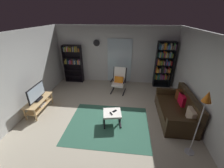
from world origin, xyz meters
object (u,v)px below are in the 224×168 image
object	(u,v)px
tv_stand	(39,103)
television	(36,93)
leather_sofa	(177,110)
ottoman	(112,114)
bookshelf_near_sofa	(164,63)
lounge_armchair	(119,79)
wall_clock	(97,43)
cell_phone	(115,111)
tv_remote	(111,114)
floor_lamp_by_sofa	(205,106)
bookshelf_near_tv	(73,61)

from	to	relation	value
tv_stand	television	bearing A→B (deg)	-58.66
leather_sofa	ottoman	bearing A→B (deg)	-166.23
bookshelf_near_sofa	lounge_armchair	size ratio (longest dim) A/B	1.97
wall_clock	ottoman	bearing A→B (deg)	-70.85
tv_stand	cell_phone	xyz separation A→B (m)	(2.60, -0.29, 0.12)
leather_sofa	television	bearing A→B (deg)	-178.28
tv_stand	tv_remote	distance (m)	2.55
tv_remote	cell_phone	size ratio (longest dim) A/B	1.03
floor_lamp_by_sofa	cell_phone	bearing A→B (deg)	155.39
tv_stand	bookshelf_near_tv	distance (m)	2.67
bookshelf_near_sofa	wall_clock	world-z (taller)	bookshelf_near_sofa
bookshelf_near_tv	leather_sofa	xyz separation A→B (m)	(4.19, -2.41, -0.73)
cell_phone	bookshelf_near_tv	bearing A→B (deg)	171.39
bookshelf_near_tv	wall_clock	bearing A→B (deg)	6.72
ottoman	tv_remote	distance (m)	0.11
television	wall_clock	bearing A→B (deg)	61.09
lounge_armchair	bookshelf_near_tv	bearing A→B (deg)	160.60
bookshelf_near_sofa	lounge_armchair	bearing A→B (deg)	-159.64
television	cell_phone	bearing A→B (deg)	-6.32
bookshelf_near_sofa	ottoman	xyz separation A→B (m)	(-1.93, -2.81, -0.75)
television	tv_remote	world-z (taller)	television
tv_remote	cell_phone	bearing A→B (deg)	26.06
television	tv_stand	bearing A→B (deg)	121.34
cell_phone	wall_clock	size ratio (longest dim) A/B	0.48
bookshelf_near_sofa	leather_sofa	distance (m)	2.45
lounge_armchair	ottoman	world-z (taller)	lounge_armchair
ottoman	floor_lamp_by_sofa	bearing A→B (deg)	-22.25
tv_stand	lounge_armchair	size ratio (longest dim) A/B	1.11
ottoman	tv_remote	size ratio (longest dim) A/B	4.14
leather_sofa	tv_remote	bearing A→B (deg)	-164.47
lounge_armchair	tv_remote	size ratio (longest dim) A/B	7.10
ottoman	tv_remote	xyz separation A→B (m)	(-0.02, -0.07, 0.08)
tv_stand	wall_clock	distance (m)	3.43
bookshelf_near_sofa	ottoman	bearing A→B (deg)	-124.47
lounge_armchair	tv_remote	bearing A→B (deg)	-91.76
wall_clock	leather_sofa	bearing A→B (deg)	-39.78
tv_stand	floor_lamp_by_sofa	bearing A→B (deg)	-14.50
lounge_armchair	leather_sofa	bearing A→B (deg)	-39.71
tv_stand	ottoman	size ratio (longest dim) A/B	1.91
leather_sofa	cell_phone	size ratio (longest dim) A/B	12.98
ottoman	cell_phone	world-z (taller)	cell_phone
television	ottoman	bearing A→B (deg)	-7.97
leather_sofa	bookshelf_near_sofa	bearing A→B (deg)	91.70
tv_remote	wall_clock	size ratio (longest dim) A/B	0.50
leather_sofa	floor_lamp_by_sofa	bearing A→B (deg)	-90.90
bookshelf_near_sofa	cell_phone	world-z (taller)	bookshelf_near_sofa
tv_stand	ottoman	bearing A→B (deg)	-8.04
leather_sofa	lounge_armchair	bearing A→B (deg)	140.29
leather_sofa	tv_remote	xyz separation A→B (m)	(-2.02, -0.56, 0.11)
television	bookshelf_near_tv	bearing A→B (deg)	82.25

